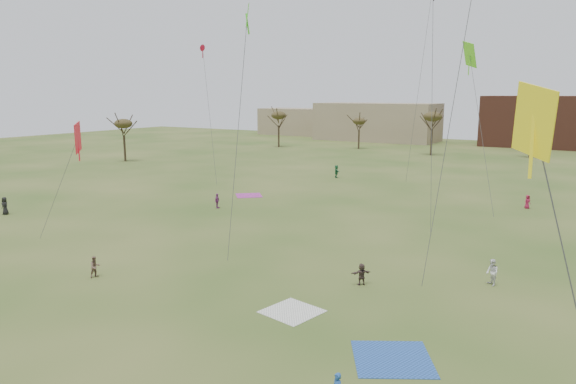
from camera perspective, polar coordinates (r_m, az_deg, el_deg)
The scene contains 16 objects.
ground at distance 31.10m, azimuth -11.98°, elevation -13.54°, with size 260.00×260.00×0.00m, color #2C4E18.
spectator_fore_b at distance 39.43m, azimuth -20.04°, elevation -7.56°, with size 0.73×0.57×1.50m, color #7E5E50.
spectator_fore_c at distance 36.01m, azimuth 7.91°, elevation -8.74°, with size 1.37×0.44×1.48m, color #4F3C38.
flyer_mid_a at distance 63.25m, azimuth -28.15°, elevation -1.31°, with size 0.91×0.59×1.87m, color black.
spectator_mid_d at distance 59.38m, azimuth -7.62°, elevation -0.95°, with size 0.97×0.40×1.66m, color #933D88.
spectator_mid_e at distance 38.03m, azimuth 21.09°, elevation -8.07°, with size 0.87×0.68×1.79m, color white.
flyer_far_a at distance 80.50m, azimuth 5.23°, elevation 2.22°, with size 1.78×0.57×1.92m, color #246C41.
flyer_far_b at distance 64.42m, azimuth 24.35°, elevation -0.96°, with size 0.74×0.48×1.52m, color #A21B41.
blanket_blue at distance 27.20m, azimuth 11.17°, elevation -17.20°, with size 3.67×3.67×0.03m, color #2856AF.
blanket_cream at distance 31.79m, azimuth 0.44°, elevation -12.74°, with size 2.96×2.96×0.03m, color white.
blanket_plum at distance 66.46m, azimuth -4.23°, elevation -0.38°, with size 3.11×3.11×0.03m, color #B2369E.
kites_aloft at distance 52.81m, azimuth 12.03°, elevation 19.24°, with size 57.84×53.69×27.55m.
tree_line at distance 102.19m, azimuth 18.80°, elevation 6.92°, with size 117.44×49.32×8.91m.
building_tan at distance 146.25m, azimuth 9.54°, elevation 7.45°, with size 32.00×14.00×10.00m, color #937F60.
building_brick at distance 141.30m, azimuth 25.66°, elevation 6.86°, with size 26.00×16.00×12.00m, color brown.
building_tan_west at distance 165.96m, azimuth 0.74°, elevation 7.60°, with size 20.00×12.00×8.00m, color #937F60.
Camera 1 is at (19.86, -20.36, 12.58)m, focal length 33.08 mm.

